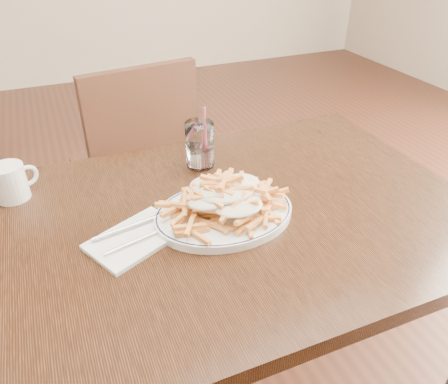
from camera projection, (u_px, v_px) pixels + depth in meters
name	position (u px, v px, depth m)	size (l,w,h in m)	color
table	(222.00, 239.00, 1.06)	(1.20, 0.80, 0.75)	black
chair_far	(138.00, 159.00, 1.74)	(0.48, 0.48, 0.91)	#331B11
fries_plate	(224.00, 214.00, 1.00)	(0.38, 0.35, 0.02)	white
loaded_fries	(224.00, 195.00, 0.97)	(0.31, 0.28, 0.08)	#EA9947
napkin	(136.00, 238.00, 0.93)	(0.19, 0.13, 0.01)	white
cutlery	(134.00, 234.00, 0.93)	(0.22, 0.12, 0.01)	silver
water_glass	(200.00, 147.00, 1.19)	(0.08, 0.08, 0.17)	white
coffee_mug	(11.00, 182.00, 1.05)	(0.11, 0.08, 0.09)	white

